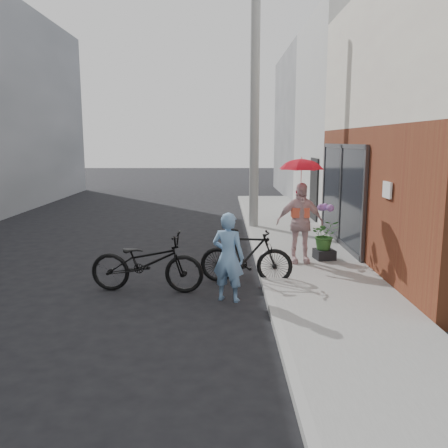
{
  "coord_description": "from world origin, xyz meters",
  "views": [
    {
      "loc": [
        0.15,
        -8.42,
        2.7
      ],
      "look_at": [
        0.17,
        0.71,
        1.1
      ],
      "focal_mm": 38.0,
      "sensor_mm": 36.0,
      "label": 1
    }
  ],
  "objects_px": {
    "utility_pole": "(255,114)",
    "officer": "(228,257)",
    "bike_right": "(246,256)",
    "kimono_woman": "(300,223)",
    "planter": "(324,254)",
    "bike_left": "(147,262)"
  },
  "relations": [
    {
      "from": "utility_pole",
      "to": "bike_right",
      "type": "bearing_deg",
      "value": -95.1
    },
    {
      "from": "bike_left",
      "to": "planter",
      "type": "distance_m",
      "value": 4.1
    },
    {
      "from": "utility_pole",
      "to": "bike_left",
      "type": "relative_size",
      "value": 3.4
    },
    {
      "from": "bike_right",
      "to": "kimono_woman",
      "type": "distance_m",
      "value": 1.7
    },
    {
      "from": "utility_pole",
      "to": "kimono_woman",
      "type": "relative_size",
      "value": 4.07
    },
    {
      "from": "utility_pole",
      "to": "officer",
      "type": "relative_size",
      "value": 4.57
    },
    {
      "from": "bike_right",
      "to": "planter",
      "type": "distance_m",
      "value": 2.29
    },
    {
      "from": "kimono_woman",
      "to": "utility_pole",
      "type": "bearing_deg",
      "value": 96.06
    },
    {
      "from": "officer",
      "to": "kimono_woman",
      "type": "relative_size",
      "value": 0.89
    },
    {
      "from": "planter",
      "to": "kimono_woman",
      "type": "bearing_deg",
      "value": -156.81
    },
    {
      "from": "bike_left",
      "to": "planter",
      "type": "height_order",
      "value": "bike_left"
    },
    {
      "from": "officer",
      "to": "bike_right",
      "type": "distance_m",
      "value": 1.11
    },
    {
      "from": "bike_left",
      "to": "planter",
      "type": "xyz_separation_m",
      "value": [
        3.62,
        1.9,
        -0.31
      ]
    },
    {
      "from": "officer",
      "to": "planter",
      "type": "xyz_separation_m",
      "value": [
        2.16,
        2.41,
        -0.54
      ]
    },
    {
      "from": "bike_right",
      "to": "kimono_woman",
      "type": "xyz_separation_m",
      "value": [
        1.2,
        1.13,
        0.45
      ]
    },
    {
      "from": "utility_pole",
      "to": "planter",
      "type": "height_order",
      "value": "utility_pole"
    },
    {
      "from": "bike_left",
      "to": "kimono_woman",
      "type": "bearing_deg",
      "value": -56.04
    },
    {
      "from": "utility_pole",
      "to": "officer",
      "type": "height_order",
      "value": "utility_pole"
    },
    {
      "from": "kimono_woman",
      "to": "planter",
      "type": "relative_size",
      "value": 4.17
    },
    {
      "from": "bike_left",
      "to": "kimono_woman",
      "type": "height_order",
      "value": "kimono_woman"
    },
    {
      "from": "officer",
      "to": "planter",
      "type": "height_order",
      "value": "officer"
    },
    {
      "from": "bike_right",
      "to": "bike_left",
      "type": "bearing_deg",
      "value": 112.54
    }
  ]
}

